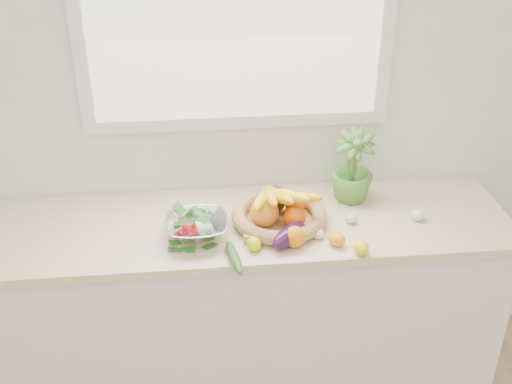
{
  "coord_description": "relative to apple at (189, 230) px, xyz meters",
  "views": [
    {
      "loc": [
        -0.18,
        -0.3,
        2.35
      ],
      "look_at": [
        0.05,
        1.93,
        1.05
      ],
      "focal_mm": 45.0,
      "sensor_mm": 36.0,
      "label": 1
    }
  ],
  "objects": [
    {
      "name": "counter_cabinet",
      "position": [
        0.23,
        0.11,
        -0.51
      ],
      "size": [
        2.2,
        0.58,
        0.86
      ],
      "primitive_type": "cube",
      "color": "silver",
      "rests_on": "ground"
    },
    {
      "name": "countertop",
      "position": [
        0.23,
        0.11,
        -0.06
      ],
      "size": [
        2.24,
        0.62,
        0.04
      ],
      "primitive_type": "cube",
      "color": "beige",
      "rests_on": "counter_cabinet"
    },
    {
      "name": "window_pane",
      "position": [
        0.23,
        0.37,
        0.81
      ],
      "size": [
        1.18,
        0.01,
        0.98
      ],
      "primitive_type": "cube",
      "color": "white",
      "rests_on": "window_frame"
    },
    {
      "name": "garlic_b",
      "position": [
        0.95,
        0.04,
        -0.02
      ],
      "size": [
        0.07,
        0.07,
        0.05
      ],
      "primitive_type": "ellipsoid",
      "rotation": [
        0.0,
        0.0,
        -0.24
      ],
      "color": "white",
      "rests_on": "countertop"
    },
    {
      "name": "lemon_a",
      "position": [
        0.25,
        -0.1,
        -0.01
      ],
      "size": [
        0.07,
        0.08,
        0.05
      ],
      "primitive_type": "ellipsoid",
      "rotation": [
        0.0,
        0.0,
        0.25
      ],
      "color": "#CCCF0B",
      "rests_on": "countertop"
    },
    {
      "name": "garlic_c",
      "position": [
        0.51,
        -0.05,
        -0.02
      ],
      "size": [
        0.05,
        0.05,
        0.04
      ],
      "primitive_type": "ellipsoid",
      "rotation": [
        0.0,
        0.0,
        -0.12
      ],
      "color": "white",
      "rests_on": "countertop"
    },
    {
      "name": "apple",
      "position": [
        0.0,
        0.0,
        0.0
      ],
      "size": [
        0.09,
        0.09,
        0.08
      ],
      "primitive_type": "sphere",
      "rotation": [
        0.0,
        0.0,
        0.12
      ],
      "color": "red",
      "rests_on": "countertop"
    },
    {
      "name": "garlic_a",
      "position": [
        0.67,
        0.05,
        -0.02
      ],
      "size": [
        0.06,
        0.06,
        0.04
      ],
      "primitive_type": "ellipsoid",
      "rotation": [
        0.0,
        0.0,
        -0.34
      ],
      "color": "beige",
      "rests_on": "countertop"
    },
    {
      "name": "fruit_basket",
      "position": [
        0.37,
        0.08,
        0.02
      ],
      "size": [
        0.51,
        0.51,
        0.19
      ],
      "color": "#AC864C",
      "rests_on": "countertop"
    },
    {
      "name": "lemon_b",
      "position": [
        0.66,
        -0.17,
        -0.01
      ],
      "size": [
        0.06,
        0.08,
        0.06
      ],
      "primitive_type": "ellipsoid",
      "rotation": [
        0.0,
        0.0,
        0.04
      ],
      "color": "yellow",
      "rests_on": "countertop"
    },
    {
      "name": "orange_loose",
      "position": [
        0.41,
        -0.09,
        0.0
      ],
      "size": [
        0.11,
        0.11,
        0.09
      ],
      "primitive_type": "sphere",
      "rotation": [
        0.0,
        0.0,
        0.35
      ],
      "color": "orange",
      "rests_on": "countertop"
    },
    {
      "name": "ginger",
      "position": [
        0.27,
        -0.05,
        -0.02
      ],
      "size": [
        0.12,
        0.06,
        0.04
      ],
      "primitive_type": "cube",
      "rotation": [
        0.0,
        0.0,
        -0.12
      ],
      "color": "tan",
      "rests_on": "countertop"
    },
    {
      "name": "potted_herb",
      "position": [
        0.71,
        0.25,
        0.12
      ],
      "size": [
        0.21,
        0.21,
        0.33
      ],
      "primitive_type": "imported",
      "rotation": [
        0.0,
        0.0,
        -0.12
      ],
      "color": "#4D8A32",
      "rests_on": "countertop"
    },
    {
      "name": "lemon_c",
      "position": [
        0.58,
        -0.1,
        -0.01
      ],
      "size": [
        0.09,
        0.09,
        0.06
      ],
      "primitive_type": "ellipsoid",
      "rotation": [
        0.0,
        0.0,
        0.83
      ],
      "color": "#EFA50C",
      "rests_on": "countertop"
    },
    {
      "name": "colander_with_spinach",
      "position": [
        0.03,
        0.01,
        0.03
      ],
      "size": [
        0.26,
        0.26,
        0.13
      ],
      "color": "white",
      "rests_on": "countertop"
    },
    {
      "name": "cucumber",
      "position": [
        0.17,
        -0.17,
        -0.02
      ],
      "size": [
        0.07,
        0.22,
        0.04
      ],
      "primitive_type": "ellipsoid",
      "rotation": [
        0.0,
        0.0,
        0.16
      ],
      "color": "#204E17",
      "rests_on": "countertop"
    },
    {
      "name": "back_wall",
      "position": [
        0.23,
        0.41,
        0.41
      ],
      "size": [
        4.5,
        0.02,
        2.7
      ],
      "primitive_type": "cube",
      "color": "white",
      "rests_on": "ground"
    },
    {
      "name": "eggplant",
      "position": [
        0.39,
        -0.07,
        -0.0
      ],
      "size": [
        0.19,
        0.19,
        0.08
      ],
      "primitive_type": "ellipsoid",
      "rotation": [
        0.0,
        0.0,
        -0.76
      ],
      "color": "#2E0D32",
      "rests_on": "countertop"
    },
    {
      "name": "radish",
      "position": [
        0.41,
        -0.1,
        -0.02
      ],
      "size": [
        0.04,
        0.04,
        0.03
      ],
      "primitive_type": "sphere",
      "rotation": [
        0.0,
        0.0,
        -0.08
      ],
      "color": "red",
      "rests_on": "countertop"
    }
  ]
}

